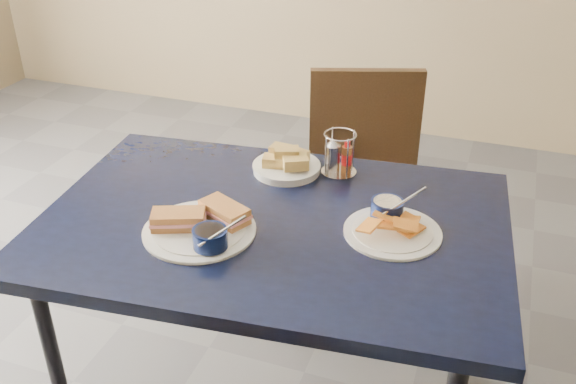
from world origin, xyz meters
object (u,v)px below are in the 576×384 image
(chair_far, at_px, (372,176))
(condiment_caddy, at_px, (338,156))
(sandwich_plate, at_px, (202,225))
(plantain_plate, at_px, (391,223))
(dining_table, at_px, (273,238))
(bread_basket, at_px, (287,163))

(chair_far, distance_m, condiment_caddy, 0.52)
(sandwich_plate, height_order, condiment_caddy, condiment_caddy)
(sandwich_plate, height_order, plantain_plate, same)
(dining_table, bearing_deg, sandwich_plate, -140.52)
(bread_basket, bearing_deg, condiment_caddy, 17.41)
(dining_table, distance_m, condiment_caddy, 0.36)
(plantain_plate, relative_size, condiment_caddy, 1.91)
(condiment_caddy, bearing_deg, chair_far, 87.13)
(dining_table, height_order, chair_far, chair_far)
(bread_basket, bearing_deg, dining_table, -78.03)
(sandwich_plate, relative_size, condiment_caddy, 2.32)
(dining_table, bearing_deg, bread_basket, 101.97)
(chair_far, height_order, sandwich_plate, chair_far)
(chair_far, bearing_deg, sandwich_plate, -106.67)
(chair_far, height_order, plantain_plate, chair_far)
(plantain_plate, xyz_separation_m, condiment_caddy, (-0.22, 0.26, 0.04))
(bread_basket, distance_m, condiment_caddy, 0.16)
(plantain_plate, height_order, condiment_caddy, condiment_caddy)
(dining_table, xyz_separation_m, condiment_caddy, (0.09, 0.32, 0.12))
(chair_far, bearing_deg, bread_basket, -109.62)
(sandwich_plate, xyz_separation_m, condiment_caddy, (0.24, 0.45, 0.03))
(dining_table, relative_size, plantain_plate, 5.19)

